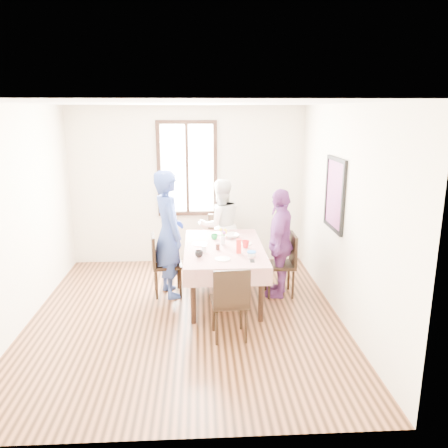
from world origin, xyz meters
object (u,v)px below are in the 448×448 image
(chair_left, at_px, (167,264))
(person_left, at_px, (168,234))
(dining_table, at_px, (224,272))
(person_right, at_px, (279,243))
(chair_right, at_px, (280,265))
(chair_far, at_px, (220,243))
(person_far, at_px, (220,225))
(chair_near, at_px, (229,301))

(chair_left, bearing_deg, person_left, 81.89)
(dining_table, height_order, person_right, person_right)
(chair_right, xyz_separation_m, chair_far, (-0.81, 1.12, 0.00))
(chair_right, distance_m, person_far, 1.40)
(person_right, bearing_deg, chair_right, 106.77)
(chair_near, bearing_deg, dining_table, 85.77)
(chair_right, relative_size, chair_near, 1.00)
(person_left, bearing_deg, person_far, -59.36)
(chair_far, bearing_deg, person_far, 95.88)
(dining_table, bearing_deg, person_right, 3.86)
(chair_far, bearing_deg, person_right, 131.07)
(chair_right, relative_size, person_right, 0.58)
(person_far, bearing_deg, chair_right, 111.12)
(dining_table, distance_m, person_left, 0.97)
(chair_right, xyz_separation_m, person_right, (-0.02, 0.00, 0.33))
(chair_near, height_order, person_far, person_far)
(chair_left, xyz_separation_m, chair_right, (1.62, -0.11, 0.00))
(dining_table, xyz_separation_m, person_left, (-0.79, 0.16, 0.54))
(chair_near, relative_size, person_far, 0.59)
(person_right, bearing_deg, dining_table, -69.36)
(person_far, bearing_deg, person_left, 36.15)
(chair_right, height_order, person_far, person_far)
(person_right, bearing_deg, chair_left, -77.04)
(dining_table, height_order, chair_near, chair_near)
(dining_table, distance_m, chair_far, 1.18)
(chair_far, bearing_deg, chair_right, 131.80)
(chair_far, distance_m, person_right, 1.41)
(dining_table, height_order, chair_far, chair_far)
(dining_table, distance_m, chair_right, 0.82)
(chair_near, bearing_deg, person_right, 52.99)
(chair_left, xyz_separation_m, chair_far, (0.81, 1.01, 0.00))
(chair_left, relative_size, chair_near, 1.00)
(chair_right, height_order, chair_far, same)
(chair_left, relative_size, chair_far, 1.00)
(dining_table, xyz_separation_m, person_right, (0.79, 0.05, 0.41))
(dining_table, height_order, chair_right, chair_right)
(chair_right, distance_m, person_right, 0.33)
(chair_left, relative_size, person_left, 0.50)
(chair_near, bearing_deg, person_far, 85.77)
(dining_table, relative_size, chair_left, 1.88)
(person_far, bearing_deg, dining_table, 74.67)
(chair_far, height_order, person_left, person_left)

